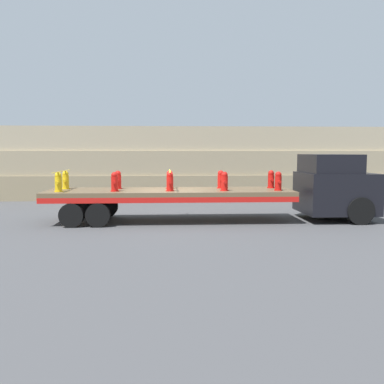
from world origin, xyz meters
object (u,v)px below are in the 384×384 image
(fire_hydrant_red_near_1, at_px, (115,182))
(fire_hydrant_red_near_4, at_px, (278,181))
(truck_cab, at_px, (337,187))
(fire_hydrant_red_far_4, at_px, (271,179))
(fire_hydrant_red_far_2, at_px, (170,180))
(fire_hydrant_red_near_2, at_px, (170,182))
(fire_hydrant_red_near_3, at_px, (224,182))
(fire_hydrant_red_far_1, at_px, (118,180))
(fire_hydrant_yellow_far_0, at_px, (66,180))
(fire_hydrant_red_far_3, at_px, (221,180))
(flatbed_trailer, at_px, (156,195))
(fire_hydrant_yellow_near_0, at_px, (58,182))

(fire_hydrant_red_near_1, bearing_deg, fire_hydrant_red_near_4, 0.00)
(truck_cab, height_order, fire_hydrant_red_far_4, truck_cab)
(fire_hydrant_red_far_2, bearing_deg, fire_hydrant_red_near_1, -151.18)
(fire_hydrant_red_near_2, bearing_deg, fire_hydrant_red_near_4, 0.00)
(fire_hydrant_red_near_1, bearing_deg, fire_hydrant_red_near_3, 0.00)
(truck_cab, height_order, fire_hydrant_red_far_1, truck_cab)
(fire_hydrant_red_near_1, bearing_deg, fire_hydrant_yellow_far_0, 151.18)
(fire_hydrant_red_near_1, bearing_deg, fire_hydrant_red_far_3, 15.38)
(fire_hydrant_red_near_3, distance_m, fire_hydrant_red_near_4, 2.07)
(fire_hydrant_red_far_2, distance_m, fire_hydrant_red_near_4, 4.30)
(flatbed_trailer, height_order, fire_hydrant_red_far_1, fire_hydrant_red_far_1)
(fire_hydrant_red_far_1, xyz_separation_m, fire_hydrant_red_near_3, (4.14, -1.14, 0.00))
(truck_cab, distance_m, fire_hydrant_yellow_far_0, 10.85)
(fire_hydrant_red_near_3, bearing_deg, fire_hydrant_yellow_far_0, 169.61)
(fire_hydrant_yellow_far_0, height_order, fire_hydrant_red_near_4, same)
(fire_hydrant_red_far_2, distance_m, fire_hydrant_red_far_4, 4.14)
(truck_cab, distance_m, fire_hydrant_red_far_2, 6.71)
(flatbed_trailer, bearing_deg, fire_hydrant_yellow_far_0, 171.01)
(fire_hydrant_red_far_3, bearing_deg, flatbed_trailer, -167.69)
(fire_hydrant_red_far_2, xyz_separation_m, fire_hydrant_red_near_4, (4.14, -1.14, 0.00))
(fire_hydrant_red_far_2, height_order, fire_hydrant_red_far_3, same)
(fire_hydrant_yellow_far_0, relative_size, fire_hydrant_red_near_1, 1.00)
(fire_hydrant_red_far_1, xyz_separation_m, fire_hydrant_red_near_2, (2.07, -1.14, 0.00))
(fire_hydrant_red_far_4, bearing_deg, fire_hydrant_yellow_far_0, 180.00)
(fire_hydrant_red_near_3, distance_m, fire_hydrant_red_far_4, 2.37)
(fire_hydrant_yellow_near_0, relative_size, fire_hydrant_yellow_far_0, 1.00)
(fire_hydrant_red_far_3, xyz_separation_m, fire_hydrant_red_far_4, (2.07, 0.00, 0.00))
(fire_hydrant_yellow_far_0, relative_size, fire_hydrant_red_far_2, 1.00)
(fire_hydrant_red_near_1, relative_size, fire_hydrant_red_near_4, 1.00)
(fire_hydrant_red_far_2, relative_size, fire_hydrant_red_far_4, 1.00)
(fire_hydrant_red_far_1, distance_m, fire_hydrant_red_near_2, 2.37)
(fire_hydrant_red_near_4, xyz_separation_m, fire_hydrant_red_far_4, (0.00, 1.14, 0.00))
(flatbed_trailer, bearing_deg, fire_hydrant_red_far_4, 6.94)
(fire_hydrant_yellow_near_0, bearing_deg, flatbed_trailer, 8.99)
(fire_hydrant_red_near_3, bearing_deg, truck_cab, 7.05)
(fire_hydrant_red_near_2, distance_m, fire_hydrant_red_near_4, 4.14)
(fire_hydrant_red_near_2, bearing_deg, fire_hydrant_red_far_3, 28.82)
(fire_hydrant_red_far_4, bearing_deg, fire_hydrant_red_near_2, -164.62)
(fire_hydrant_red_far_3, distance_m, fire_hydrant_red_far_4, 2.07)
(fire_hydrant_red_near_1, bearing_deg, fire_hydrant_red_far_2, 28.82)
(fire_hydrant_red_near_2, xyz_separation_m, fire_hydrant_red_far_3, (2.07, 1.14, 0.00))
(truck_cab, distance_m, fire_hydrant_red_near_1, 8.78)
(fire_hydrant_red_near_1, relative_size, fire_hydrant_red_far_4, 1.00)
(fire_hydrant_red_near_1, relative_size, fire_hydrant_red_near_2, 1.00)
(fire_hydrant_red_far_3, height_order, fire_hydrant_red_near_4, same)
(fire_hydrant_red_far_1, xyz_separation_m, fire_hydrant_red_far_2, (2.07, 0.00, 0.00))
(flatbed_trailer, height_order, fire_hydrant_yellow_far_0, fire_hydrant_yellow_far_0)
(fire_hydrant_yellow_near_0, relative_size, fire_hydrant_red_far_3, 1.00)
(fire_hydrant_red_far_1, distance_m, fire_hydrant_red_far_4, 6.22)
(fire_hydrant_yellow_near_0, distance_m, fire_hydrant_red_near_4, 8.29)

